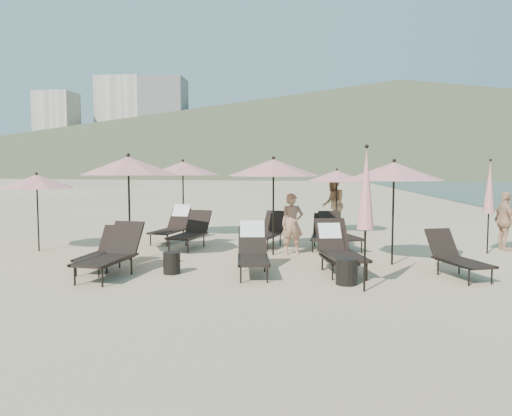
# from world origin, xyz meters

# --- Properties ---
(ground) EXTENTS (800.00, 800.00, 0.00)m
(ground) POSITION_xyz_m (0.00, 0.00, 0.00)
(ground) COLOR #D6BA8C
(ground) RESTS_ON ground
(volcanic_headland) EXTENTS (690.00, 690.00, 55.00)m
(volcanic_headland) POSITION_xyz_m (71.37, 302.62, 26.49)
(volcanic_headland) COLOR brown
(volcanic_headland) RESTS_ON ground
(hotel_skyline) EXTENTS (109.00, 82.00, 55.00)m
(hotel_skyline) POSITION_xyz_m (-93.62, 271.21, 24.18)
(hotel_skyline) COLOR beige
(hotel_skyline) RESTS_ON ground
(lounger_0) EXTENTS (0.71, 1.59, 0.89)m
(lounger_0) POSITION_xyz_m (-4.28, 0.35, 0.42)
(lounger_0) COLOR black
(lounger_0) RESTS_ON ground
(lounger_1) EXTENTS (0.95, 1.90, 1.05)m
(lounger_1) POSITION_xyz_m (-3.85, -0.31, 0.49)
(lounger_1) COLOR black
(lounger_1) RESTS_ON ground
(lounger_2) EXTENTS (0.80, 1.73, 1.04)m
(lounger_2) POSITION_xyz_m (-1.05, 0.23, 0.50)
(lounger_2) COLOR black
(lounger_2) RESTS_ON ground
(lounger_3) EXTENTS (1.08, 1.95, 1.06)m
(lounger_3) POSITION_xyz_m (0.75, 0.53, 0.50)
(lounger_3) COLOR black
(lounger_3) RESTS_ON ground
(lounger_4) EXTENTS (0.81, 1.62, 0.97)m
(lounger_4) POSITION_xyz_m (0.66, 0.58, 0.46)
(lounger_4) COLOR black
(lounger_4) RESTS_ON ground
(lounger_5) EXTENTS (1.06, 1.68, 0.90)m
(lounger_5) POSITION_xyz_m (3.05, 0.27, 0.42)
(lounger_5) COLOR black
(lounger_5) RESTS_ON ground
(lounger_6) EXTENTS (0.97, 1.79, 1.06)m
(lounger_6) POSITION_xyz_m (-3.83, 4.48, 0.51)
(lounger_6) COLOR black
(lounger_6) RESTS_ON ground
(lounger_7) EXTENTS (0.98, 1.81, 0.98)m
(lounger_7) POSITION_xyz_m (-3.04, 3.37, 0.46)
(lounger_7) COLOR black
(lounger_7) RESTS_ON ground
(lounger_8) EXTENTS (1.08, 1.77, 0.95)m
(lounger_8) POSITION_xyz_m (-0.95, 3.79, 0.45)
(lounger_8) COLOR black
(lounger_8) RESTS_ON ground
(lounger_9) EXTENTS (0.73, 1.62, 0.91)m
(lounger_9) POSITION_xyz_m (0.56, 3.63, 0.42)
(lounger_9) COLOR black
(lounger_9) RESTS_ON ground
(lounger_10) EXTENTS (1.17, 1.82, 0.98)m
(lounger_10) POSITION_xyz_m (0.98, 3.53, 0.46)
(lounger_10) COLOR black
(lounger_10) RESTS_ON ground
(umbrella_open_0) EXTENTS (2.35, 2.35, 2.53)m
(umbrella_open_0) POSITION_xyz_m (-4.09, 1.47, 2.23)
(umbrella_open_0) COLOR black
(umbrella_open_0) RESTS_ON ground
(umbrella_open_1) EXTENTS (2.30, 2.30, 2.48)m
(umbrella_open_1) POSITION_xyz_m (-0.75, 2.48, 2.19)
(umbrella_open_1) COLOR black
(umbrella_open_1) RESTS_ON ground
(umbrella_open_2) EXTENTS (2.22, 2.22, 2.39)m
(umbrella_open_2) POSITION_xyz_m (2.00, 1.44, 2.11)
(umbrella_open_2) COLOR black
(umbrella_open_2) RESTS_ON ground
(umbrella_open_3) EXTENTS (2.28, 2.28, 2.46)m
(umbrella_open_3) POSITION_xyz_m (-3.72, 5.37, 2.17)
(umbrella_open_3) COLOR black
(umbrella_open_3) RESTS_ON ground
(umbrella_open_4) EXTENTS (2.02, 2.02, 2.17)m
(umbrella_open_4) POSITION_xyz_m (1.12, 6.62, 1.92)
(umbrella_open_4) COLOR black
(umbrella_open_4) RESTS_ON ground
(umbrella_open_5) EXTENTS (1.93, 1.93, 2.07)m
(umbrella_open_5) POSITION_xyz_m (-6.90, 2.49, 1.83)
(umbrella_open_5) COLOR black
(umbrella_open_5) RESTS_ON ground
(umbrella_closed_0) EXTENTS (0.30, 0.30, 2.59)m
(umbrella_closed_0) POSITION_xyz_m (1.06, -1.10, 1.81)
(umbrella_closed_0) COLOR black
(umbrella_closed_0) RESTS_ON ground
(umbrella_closed_1) EXTENTS (0.28, 0.28, 2.42)m
(umbrella_closed_1) POSITION_xyz_m (4.69, 3.13, 1.68)
(umbrella_closed_1) COLOR black
(umbrella_closed_1) RESTS_ON ground
(side_table_0) EXTENTS (0.36, 0.36, 0.45)m
(side_table_0) POSITION_xyz_m (-2.72, 0.07, 0.23)
(side_table_0) COLOR black
(side_table_0) RESTS_ON ground
(side_table_1) EXTENTS (0.41, 0.41, 0.49)m
(side_table_1) POSITION_xyz_m (0.80, -0.58, 0.24)
(side_table_1) COLOR black
(side_table_1) RESTS_ON ground
(beachgoer_a) EXTENTS (0.63, 0.49, 1.55)m
(beachgoer_a) POSITION_xyz_m (-0.27, 2.60, 0.77)
(beachgoer_a) COLOR #A9775C
(beachgoer_a) RESTS_ON ground
(beachgoer_b) EXTENTS (0.78, 0.97, 1.93)m
(beachgoer_b) POSITION_xyz_m (1.04, 7.12, 0.97)
(beachgoer_b) COLOR #94704C
(beachgoer_b) RESTS_ON ground
(beachgoer_c) EXTENTS (0.50, 0.96, 1.57)m
(beachgoer_c) POSITION_xyz_m (5.32, 3.68, 0.78)
(beachgoer_c) COLOR tan
(beachgoer_c) RESTS_ON ground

